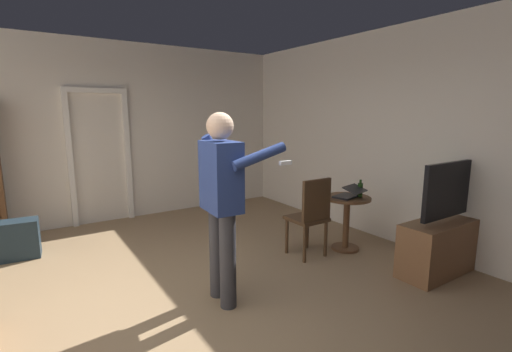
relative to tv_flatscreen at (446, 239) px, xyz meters
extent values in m
plane|color=#997A56|center=(-2.83, 0.77, -0.37)|extent=(7.25, 7.25, 0.00)
cube|color=silver|center=(-2.83, 4.12, 1.07)|extent=(6.50, 0.12, 2.87)
cube|color=silver|center=(0.36, 0.77, 1.07)|extent=(0.12, 6.83, 2.87)
cube|color=white|center=(-3.27, 4.04, 0.66)|extent=(0.08, 0.08, 2.05)
cube|color=white|center=(-2.42, 4.04, 0.66)|extent=(0.08, 0.08, 2.05)
cube|color=white|center=(-2.84, 4.04, 1.72)|extent=(0.93, 0.08, 0.08)
cube|color=brown|center=(0.00, 0.00, -0.07)|extent=(1.26, 0.40, 0.59)
cube|color=black|center=(0.00, -0.02, 0.58)|extent=(1.04, 0.05, 0.60)
cube|color=teal|center=(0.00, 0.01, 0.58)|extent=(0.98, 0.01, 0.54)
cylinder|color=brown|center=(-0.45, 1.05, -0.03)|extent=(0.08, 0.08, 0.67)
cylinder|color=brown|center=(-0.45, 1.05, -0.35)|extent=(0.35, 0.35, 0.03)
cylinder|color=brown|center=(-0.45, 1.05, 0.32)|extent=(0.59, 0.59, 0.03)
cube|color=black|center=(-0.48, 1.05, 0.35)|extent=(0.36, 0.29, 0.02)
cube|color=black|center=(-0.45, 0.94, 0.46)|extent=(0.36, 0.26, 0.08)
cube|color=navy|center=(-0.46, 0.94, 0.46)|extent=(0.32, 0.23, 0.06)
cylinder|color=#193710|center=(-0.31, 0.97, 0.42)|extent=(0.06, 0.06, 0.18)
cylinder|color=#193710|center=(-0.31, 0.97, 0.53)|extent=(0.03, 0.03, 0.04)
cylinder|color=#4C331E|center=(-0.84, 1.37, -0.14)|extent=(0.04, 0.04, 0.45)
cylinder|color=#4C331E|center=(-1.18, 1.37, -0.14)|extent=(0.04, 0.04, 0.45)
cylinder|color=#4C331E|center=(-0.84, 1.03, -0.14)|extent=(0.04, 0.04, 0.45)
cylinder|color=#4C331E|center=(-1.18, 1.03, -0.14)|extent=(0.04, 0.04, 0.45)
cube|color=#4C331E|center=(-1.01, 1.20, 0.10)|extent=(0.42, 0.42, 0.04)
cube|color=#4C331E|center=(-1.01, 1.03, 0.37)|extent=(0.42, 0.04, 0.50)
cylinder|color=#333338|center=(-2.39, 0.91, 0.08)|extent=(0.15, 0.15, 0.89)
cylinder|color=#333338|center=(-2.41, 0.67, 0.08)|extent=(0.15, 0.15, 0.89)
cube|color=navy|center=(-2.40, 0.79, 0.84)|extent=(0.29, 0.44, 0.63)
sphere|color=#D8AD8C|center=(-2.40, 0.79, 1.28)|extent=(0.24, 0.24, 0.24)
cylinder|color=navy|center=(-2.30, 1.02, 0.95)|extent=(0.35, 0.11, 0.51)
cylinder|color=navy|center=(-2.16, 0.53, 1.03)|extent=(0.52, 0.12, 0.23)
cube|color=white|center=(-1.90, 0.49, 0.95)|extent=(0.12, 0.04, 0.04)
cube|color=#1E2D38|center=(-4.09, 3.06, -0.13)|extent=(0.64, 0.34, 0.47)
camera|label=1|loc=(-3.87, -2.01, 1.41)|focal=25.10mm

